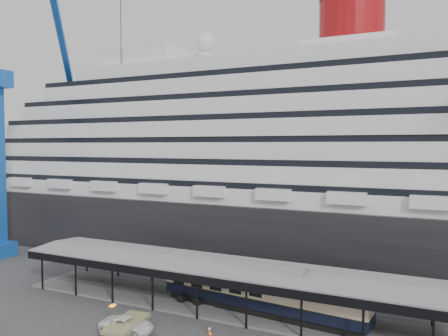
{
  "coord_description": "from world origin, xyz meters",
  "views": [
    {
      "loc": [
        19.58,
        -39.89,
        18.87
      ],
      "look_at": [
        -2.99,
        8.0,
        16.1
      ],
      "focal_mm": 35.0,
      "sensor_mm": 36.0,
      "label": 1
    }
  ],
  "objects": [
    {
      "name": "traffic_cone_left",
      "position": [
        0.56,
        -2.66,
        0.34
      ],
      "size": [
        0.37,
        0.37,
        0.68
      ],
      "rotation": [
        0.0,
        0.0,
        -0.04
      ],
      "color": "#CF510B",
      "rests_on": "ground"
    },
    {
      "name": "cruise_ship",
      "position": [
        0.05,
        32.0,
        18.35
      ],
      "size": [
        130.0,
        30.0,
        43.9
      ],
      "color": "black",
      "rests_on": "ground"
    },
    {
      "name": "crane_blue",
      "position": [
        -45.11,
        10.62,
        19.96
      ],
      "size": [
        22.63,
        19.19,
        47.6
      ],
      "color": "blue",
      "rests_on": "ground"
    },
    {
      "name": "traffic_cone_right",
      "position": [
        0.05,
        -1.88,
        0.42
      ],
      "size": [
        0.52,
        0.52,
        0.85
      ],
      "rotation": [
        0.0,
        0.0,
        -0.22
      ],
      "color": "#E4520C",
      "rests_on": "ground"
    },
    {
      "name": "port_truck",
      "position": [
        -7.61,
        -5.16,
        0.76
      ],
      "size": [
        5.79,
        3.25,
        1.53
      ],
      "primitive_type": "imported",
      "rotation": [
        0.0,
        0.0,
        1.71
      ],
      "color": "white",
      "rests_on": "ground"
    },
    {
      "name": "platform_canopy",
      "position": [
        0.0,
        5.0,
        2.36
      ],
      "size": [
        56.0,
        9.18,
        5.3
      ],
      "color": "slate",
      "rests_on": "ground"
    },
    {
      "name": "pullman_carriage",
      "position": [
        2.91,
        5.0,
        2.86
      ],
      "size": [
        24.35,
        5.58,
        23.72
      ],
      "rotation": [
        0.0,
        0.0,
        -0.1
      ],
      "color": "black",
      "rests_on": "ground"
    },
    {
      "name": "ground",
      "position": [
        0.0,
        0.0,
        0.0
      ],
      "size": [
        200.0,
        200.0,
        0.0
      ],
      "primitive_type": "plane",
      "color": "#353538",
      "rests_on": "ground"
    }
  ]
}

